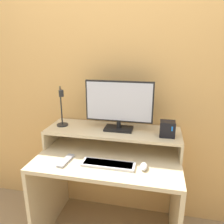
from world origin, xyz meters
The scene contains 9 objects.
wall_back centered at (0.00, 0.70, 1.25)m, with size 6.00×0.05×2.50m.
desk centered at (0.00, 0.33, 0.53)m, with size 1.11×0.67×0.76m.
monitor_shelf centered at (0.00, 0.49, 0.90)m, with size 1.11×0.36×0.16m.
monitor centered at (0.05, 0.49, 1.13)m, with size 0.55×0.14×0.41m.
desk_lamp centered at (-0.43, 0.45, 1.07)m, with size 0.14×0.20×0.35m.
router_dock centered at (0.44, 0.44, 0.98)m, with size 0.11×0.10×0.12m.
keyboard centered at (0.03, 0.19, 0.77)m, with size 0.39×0.12×0.02m.
mouse centered at (0.28, 0.20, 0.78)m, with size 0.05×0.10×0.04m.
remote_control centered at (-0.29, 0.18, 0.77)m, with size 0.07×0.19×0.02m.
Camera 1 is at (0.35, -1.17, 1.59)m, focal length 35.00 mm.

